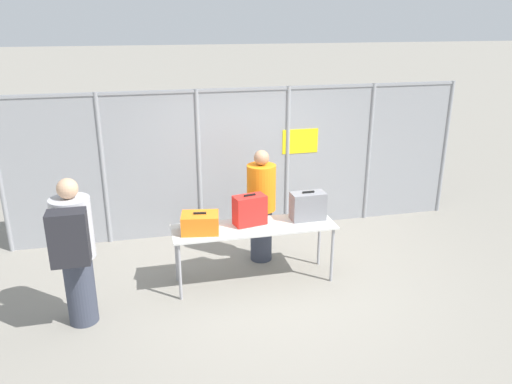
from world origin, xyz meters
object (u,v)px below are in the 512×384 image
at_px(suitcase_red, 250,210).
at_px(security_worker_near, 261,205).
at_px(inspection_table, 254,231).
at_px(suitcase_orange, 200,223).
at_px(suitcase_grey, 308,206).
at_px(traveler_hooded, 74,249).
at_px(utility_trailer, 293,163).

relative_size(suitcase_red, security_worker_near, 0.27).
xyz_separation_m(inspection_table, suitcase_orange, (-0.70, -0.02, 0.19)).
relative_size(suitcase_orange, suitcase_grey, 1.11).
bearing_deg(inspection_table, suitcase_orange, -178.45).
xyz_separation_m(suitcase_grey, traveler_hooded, (-2.90, -0.59, -0.02)).
xyz_separation_m(suitcase_orange, traveler_hooded, (-1.45, -0.50, 0.04)).
xyz_separation_m(inspection_table, traveler_hooded, (-2.15, -0.52, 0.23)).
bearing_deg(suitcase_red, traveler_hooded, -164.06).
bearing_deg(utility_trailer, suitcase_red, -114.94).
bearing_deg(suitcase_grey, suitcase_red, 179.08).
relative_size(suitcase_grey, security_worker_near, 0.28).
distance_m(suitcase_red, traveler_hooded, 2.20).
bearing_deg(suitcase_red, utility_trailer, 65.06).
height_order(inspection_table, utility_trailer, inspection_table).
bearing_deg(utility_trailer, security_worker_near, -114.38).
bearing_deg(utility_trailer, traveler_hooded, -131.01).
distance_m(suitcase_orange, suitcase_grey, 1.46).
bearing_deg(suitcase_red, inspection_table, -63.61).
relative_size(suitcase_grey, utility_trailer, 0.13).
distance_m(inspection_table, traveler_hooded, 2.23).
height_order(suitcase_red, suitcase_grey, suitcase_red).
distance_m(suitcase_grey, utility_trailer, 4.11).
xyz_separation_m(suitcase_red, utility_trailer, (1.83, 3.93, -0.60)).
height_order(suitcase_grey, security_worker_near, security_worker_near).
bearing_deg(security_worker_near, suitcase_grey, 135.79).
distance_m(security_worker_near, utility_trailer, 3.76).
relative_size(inspection_table, security_worker_near, 1.29).
bearing_deg(security_worker_near, traveler_hooded, 27.72).
bearing_deg(inspection_table, traveler_hooded, -166.33).
bearing_deg(suitcase_red, security_worker_near, 61.51).
height_order(suitcase_grey, traveler_hooded, traveler_hooded).
relative_size(inspection_table, traveler_hooded, 1.21).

